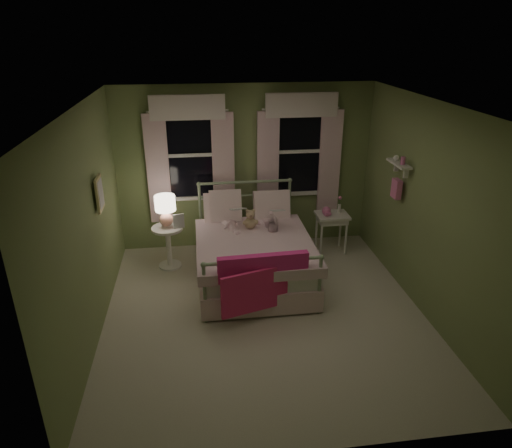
{
  "coord_description": "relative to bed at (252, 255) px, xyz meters",
  "views": [
    {
      "loc": [
        -0.76,
        -4.83,
        3.37
      ],
      "look_at": [
        -0.03,
        0.57,
        1.0
      ],
      "focal_mm": 32.0,
      "sensor_mm": 36.0,
      "label": 1
    }
  ],
  "objects": [
    {
      "name": "pink_toy",
      "position": [
        1.26,
        0.68,
        0.33
      ],
      "size": [
        0.14,
        0.2,
        0.14
      ],
      "color": "pink",
      "rests_on": "nightstand_right"
    },
    {
      "name": "child_left",
      "position": [
        -0.27,
        0.43,
        0.57
      ],
      "size": [
        0.3,
        0.23,
        0.75
      ],
      "primitive_type": "imported",
      "rotation": [
        0.0,
        0.0,
        3.32
      ],
      "color": "#F7D1DD",
      "rests_on": "bed"
    },
    {
      "name": "bed",
      "position": [
        0.0,
        0.0,
        0.0
      ],
      "size": [
        1.58,
        2.04,
        1.18
      ],
      "color": "white",
      "rests_on": "ground"
    },
    {
      "name": "nightstand_left",
      "position": [
        -1.2,
        0.51,
        0.04
      ],
      "size": [
        0.46,
        0.46,
        0.65
      ],
      "color": "white",
      "rests_on": "ground"
    },
    {
      "name": "room_shell",
      "position": [
        0.04,
        -0.9,
        0.92
      ],
      "size": [
        4.2,
        4.2,
        4.2
      ],
      "color": "beige",
      "rests_on": "ground"
    },
    {
      "name": "child_right",
      "position": [
        0.29,
        0.43,
        0.55
      ],
      "size": [
        0.36,
        0.28,
        0.72
      ],
      "primitive_type": "imported",
      "rotation": [
        0.0,
        0.0,
        3.18
      ],
      "color": "#F7D1DD",
      "rests_on": "bed"
    },
    {
      "name": "teddy_bear",
      "position": [
        0.01,
        0.27,
        0.42
      ],
      "size": [
        0.23,
        0.18,
        0.31
      ],
      "color": "tan",
      "rests_on": "bed"
    },
    {
      "name": "window_right",
      "position": [
        0.89,
        1.13,
        1.25
      ],
      "size": [
        1.34,
        0.13,
        1.96
      ],
      "color": "black",
      "rests_on": "room_shell"
    },
    {
      "name": "pink_throw",
      "position": [
        0.01,
        -1.02,
        0.23
      ],
      "size": [
        1.1,
        0.35,
        0.71
      ],
      "color": "#E32C83",
      "rests_on": "bed"
    },
    {
      "name": "framed_picture",
      "position": [
        -1.91,
        -0.3,
        1.12
      ],
      "size": [
        0.03,
        0.32,
        0.42
      ],
      "color": "beige",
      "rests_on": "room_shell"
    },
    {
      "name": "nightstand_right",
      "position": [
        1.36,
        0.68,
        0.17
      ],
      "size": [
        0.5,
        0.4,
        0.64
      ],
      "color": "white",
      "rests_on": "ground"
    },
    {
      "name": "wall_shelf",
      "position": [
        1.94,
        -0.2,
        1.15
      ],
      "size": [
        0.15,
        0.5,
        0.6
      ],
      "color": "white",
      "rests_on": "room_shell"
    },
    {
      "name": "book_right",
      "position": [
        0.29,
        0.18,
        0.54
      ],
      "size": [
        0.2,
        0.12,
        0.26
      ],
      "primitive_type": "imported",
      "rotation": [
        1.22,
        0.0,
        -0.05
      ],
      "color": "beige",
      "rests_on": "child_right"
    },
    {
      "name": "book_left",
      "position": [
        -0.27,
        0.18,
        0.59
      ],
      "size": [
        0.21,
        0.14,
        0.26
      ],
      "primitive_type": "imported",
      "rotation": [
        1.22,
        0.0,
        0.14
      ],
      "color": "beige",
      "rests_on": "child_left"
    },
    {
      "name": "table_lamp",
      "position": [
        -1.2,
        0.51,
        0.58
      ],
      "size": [
        0.3,
        0.3,
        0.47
      ],
      "color": "#FDAC96",
      "rests_on": "nightstand_left"
    },
    {
      "name": "book_nightstand",
      "position": [
        -1.1,
        0.43,
        0.28
      ],
      "size": [
        0.21,
        0.25,
        0.02
      ],
      "primitive_type": "imported",
      "rotation": [
        0.0,
        0.0,
        0.22
      ],
      "color": "beige",
      "rests_on": "nightstand_left"
    },
    {
      "name": "bud_vase",
      "position": [
        1.48,
        0.73,
        0.41
      ],
      "size": [
        0.06,
        0.06,
        0.28
      ],
      "color": "white",
      "rests_on": "nightstand_right"
    },
    {
      "name": "window_left",
      "position": [
        -0.81,
        1.13,
        1.25
      ],
      "size": [
        1.34,
        0.13,
        1.96
      ],
      "color": "black",
      "rests_on": "room_shell"
    }
  ]
}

